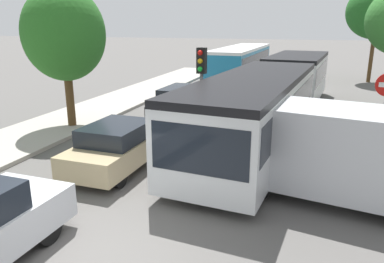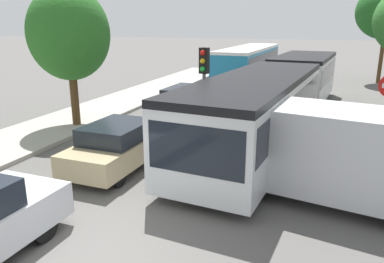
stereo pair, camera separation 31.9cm
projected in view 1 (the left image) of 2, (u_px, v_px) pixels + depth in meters
name	position (u px, v px, depth m)	size (l,w,h in m)	color
ground_plane	(109.00, 254.00, 7.11)	(200.00, 200.00, 0.00)	#565451
kerb_strip_left	(110.00, 104.00, 19.86)	(3.20, 33.61, 0.14)	#9E998E
articulated_bus	(277.00, 91.00, 15.67)	(4.29, 17.52, 2.58)	silver
city_bus_rear	(241.00, 61.00, 28.87)	(2.94, 11.48, 2.45)	teal
queued_car_tan	(119.00, 146.00, 11.15)	(1.81, 4.03, 1.38)	tan
queued_car_black	(185.00, 104.00, 16.68)	(1.98, 4.40, 1.51)	black
white_van	(347.00, 153.00, 8.90)	(5.27, 2.84, 2.31)	#B7BABF
traffic_light	(201.00, 74.00, 13.25)	(0.34, 0.37, 3.40)	#56595E
tree_left_mid	(64.00, 34.00, 14.56)	(3.20, 3.20, 5.66)	#51381E
tree_right_far	(377.00, 12.00, 26.36)	(4.21, 4.21, 6.93)	#51381E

